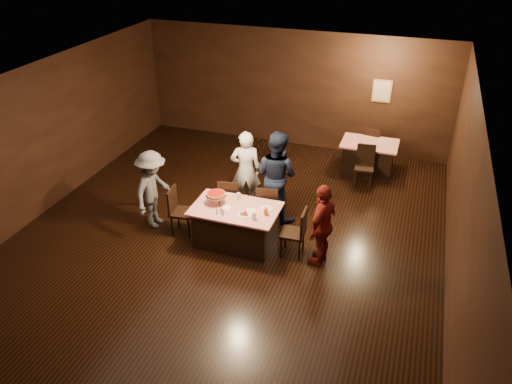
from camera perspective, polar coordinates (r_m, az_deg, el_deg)
room at (r=8.45m, az=-4.30°, el=5.76°), size 10.00×10.04×3.02m
main_table at (r=9.37m, az=-2.32°, el=-3.84°), size 1.60×1.00×0.77m
back_table at (r=12.20m, az=12.69°, el=3.87°), size 1.30×0.90×0.77m
chair_far_left at (r=10.04m, az=-2.94°, el=-0.76°), size 0.48×0.48×0.95m
chair_far_right at (r=9.80m, az=1.42°, el=-1.53°), size 0.48×0.48×0.95m
chair_end_left at (r=9.71m, az=-8.41°, el=-2.20°), size 0.46×0.46×0.95m
chair_end_right at (r=9.04m, az=4.22°, el=-4.60°), size 0.43×0.43×0.95m
chair_back_near at (r=11.53m, az=12.27°, el=2.84°), size 0.45×0.45×0.95m
chair_back_far at (r=12.71m, az=13.10°, el=5.34°), size 0.48×0.48×0.95m
diner_white_jacket at (r=10.27m, az=-1.18°, el=2.50°), size 0.72×0.58×1.72m
diner_navy_hoodie at (r=9.91m, az=2.38°, el=1.90°), size 1.10×0.98×1.88m
diner_grey_knit at (r=9.88m, az=-11.72°, el=0.27°), size 0.63×1.06×1.61m
diner_red_shirt at (r=8.74m, az=7.59°, el=-3.74°), size 0.58×0.98×1.56m
pizza_stand at (r=9.24m, az=-4.59°, el=-0.30°), size 0.38×0.38×0.22m
plate_with_slice at (r=8.93m, az=-1.28°, el=-2.54°), size 0.25×0.25×0.06m
plate_empty at (r=9.12m, az=1.20°, el=-1.91°), size 0.25×0.25×0.01m
glass_front_right at (r=8.79m, az=-0.21°, el=-2.75°), size 0.08×0.08×0.14m
glass_amber at (r=8.91m, az=1.12°, el=-2.26°), size 0.08×0.08×0.14m
glass_back at (r=9.38m, az=-2.00°, el=-0.51°), size 0.08×0.08×0.14m
condiments at (r=8.97m, az=-4.09°, el=-2.27°), size 0.17×0.10×0.09m
napkin_center at (r=9.07m, az=-0.59°, el=-2.14°), size 0.19×0.19×0.01m
napkin_left at (r=9.17m, az=-3.35°, el=-1.81°), size 0.21×0.21×0.01m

